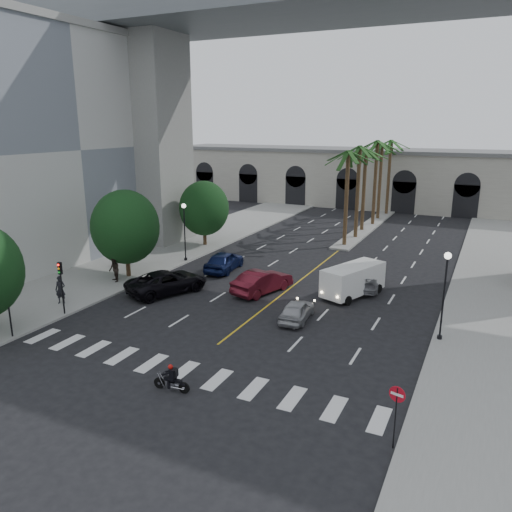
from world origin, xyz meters
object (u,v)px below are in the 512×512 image
Objects in this scene: car_b at (262,282)px; car_c at (167,282)px; cargo_van at (353,279)px; traffic_signal_near at (7,298)px; lamp_post_right at (444,289)px; car_e at (224,261)px; car_a at (297,310)px; motorcycle_rider at (172,379)px; pedestrian_a at (60,290)px; lamp_post_left_far at (185,227)px; traffic_signal_far at (61,279)px; pedestrian_b at (114,269)px; do_not_enter_sign at (396,404)px; car_d at (364,278)px.

car_b is 7.09m from car_c.
traffic_signal_near is at bearing -113.98° from cargo_van.
car_b is (-12.90, 3.32, -2.36)m from lamp_post_right.
car_a is at bearing 135.57° from car_e.
traffic_signal_near is 1.94× the size of motorcycle_rider.
car_e is 2.55× the size of pedestrian_a.
lamp_post_left_far reaches higher than motorcycle_rider.
traffic_signal_far is (0.10, -14.50, -0.71)m from lamp_post_left_far.
lamp_post_right is 2.71× the size of pedestrian_b.
do_not_enter_sign is (6.14, -16.67, 0.67)m from cargo_van.
car_b is (9.90, -4.68, -2.36)m from lamp_post_left_far.
car_a is 0.68× the size of cargo_van.
pedestrian_b is 26.44m from do_not_enter_sign.
pedestrian_a is at bearing -127.83° from cargo_van.
car_d is at bearing 121.08° from do_not_enter_sign.
car_c is 7.40m from pedestrian_a.
traffic_signal_far reaches higher than car_a.
car_c is at bearing 27.75° from pedestrian_a.
car_d is at bearing 72.00° from motorcycle_rider.
traffic_signal_near is 22.68m from cargo_van.
traffic_signal_far is 0.70× the size of car_b.
motorcycle_rider is 19.86m from car_e.
lamp_post_right reaches higher than pedestrian_b.
traffic_signal_near is 0.60× the size of car_c.
car_c is at bearing 63.03° from traffic_signal_far.
pedestrian_b is at bearing 134.43° from motorcycle_rider.
car_c is 21.98m from do_not_enter_sign.
car_b is at bearing -25.30° from lamp_post_left_far.
car_e is (4.44, 13.56, -1.66)m from traffic_signal_far.
traffic_signal_far is at bearing -89.60° from lamp_post_left_far.
motorcycle_rider is at bearing -43.43° from pedestrian_a.
lamp_post_left_far is at bearing 90.31° from traffic_signal_near.
motorcycle_rider is 14.81m from car_b.
do_not_enter_sign is at bearing 8.78° from pedestrian_b.
car_c is at bearing 75.57° from car_e.
motorcycle_rider reaches higher than car_a.
pedestrian_a is (-15.69, -4.59, 0.47)m from car_a.
car_e is at bearing -166.58° from cargo_van.
traffic_signal_far reaches higher than pedestrian_b.
car_c is 3.08× the size of pedestrian_b.
car_e is 9.12m from pedestrian_b.
cargo_van is at bearing -8.83° from lamp_post_left_far.
car_d is at bearing 56.89° from pedestrian_b.
cargo_van is at bearing 12.07° from pedestrian_a.
traffic_signal_near is at bearing -155.18° from lamp_post_right.
traffic_signal_far reaches higher than car_d.
car_e is (-11.88, -0.63, 0.08)m from car_d.
cargo_van is at bearing 166.38° from car_e.
lamp_post_right is 9.05m from car_a.
pedestrian_a is (-1.55, -13.16, -2.09)m from lamp_post_left_far.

